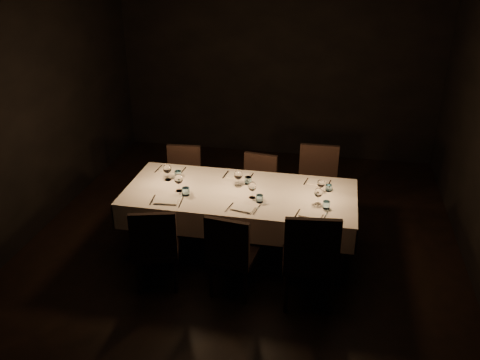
% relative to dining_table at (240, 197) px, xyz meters
% --- Properties ---
extents(room, '(5.01, 6.01, 3.01)m').
position_rel_dining_table_xyz_m(room, '(0.00, 0.00, 0.81)').
color(room, black).
rests_on(room, ground).
extents(dining_table, '(2.52, 1.12, 0.76)m').
position_rel_dining_table_xyz_m(dining_table, '(0.00, 0.00, 0.00)').
color(dining_table, black).
rests_on(dining_table, ground).
extents(chair_near_left, '(0.55, 0.55, 0.93)m').
position_rel_dining_table_xyz_m(chair_near_left, '(-0.69, -0.84, -0.17)').
color(chair_near_left, black).
rests_on(chair_near_left, ground).
extents(place_setting_near_left, '(0.37, 0.42, 0.20)m').
position_rel_dining_table_xyz_m(place_setting_near_left, '(-0.65, -0.22, 0.15)').
color(place_setting_near_left, silver).
rests_on(place_setting_near_left, dining_table).
extents(chair_near_center, '(0.49, 0.49, 0.92)m').
position_rel_dining_table_xyz_m(chair_near_center, '(0.07, -0.80, -0.18)').
color(chair_near_center, black).
rests_on(chair_near_center, ground).
extents(place_setting_near_center, '(0.35, 0.41, 0.19)m').
position_rel_dining_table_xyz_m(place_setting_near_center, '(0.16, -0.22, 0.15)').
color(place_setting_near_center, silver).
rests_on(place_setting_near_center, dining_table).
extents(chair_near_right, '(0.56, 0.56, 1.05)m').
position_rel_dining_table_xyz_m(chair_near_right, '(0.83, -0.82, -0.12)').
color(chair_near_right, black).
rests_on(chair_near_right, ground).
extents(place_setting_near_right, '(0.34, 0.40, 0.18)m').
position_rel_dining_table_xyz_m(place_setting_near_right, '(0.86, -0.22, 0.15)').
color(place_setting_near_right, silver).
rests_on(place_setting_near_right, dining_table).
extents(chair_far_left, '(0.46, 0.46, 0.89)m').
position_rel_dining_table_xyz_m(chair_far_left, '(-0.89, 0.77, -0.19)').
color(chair_far_left, black).
rests_on(chair_far_left, ground).
extents(place_setting_far_left, '(0.36, 0.42, 0.20)m').
position_rel_dining_table_xyz_m(place_setting_far_left, '(-0.86, 0.22, 0.15)').
color(place_setting_far_left, silver).
rests_on(place_setting_far_left, dining_table).
extents(chair_far_center, '(0.47, 0.47, 0.87)m').
position_rel_dining_table_xyz_m(chair_far_center, '(0.08, 0.73, -0.20)').
color(chair_far_center, black).
rests_on(chair_far_center, ground).
extents(place_setting_far_center, '(0.36, 0.42, 0.20)m').
position_rel_dining_table_xyz_m(place_setting_far_center, '(-0.04, 0.22, 0.15)').
color(place_setting_far_center, silver).
rests_on(place_setting_far_center, dining_table).
extents(chair_far_right, '(0.48, 0.48, 0.99)m').
position_rel_dining_table_xyz_m(chair_far_right, '(0.80, 0.85, -0.14)').
color(chair_far_right, black).
rests_on(chair_far_right, ground).
extents(place_setting_far_right, '(0.32, 0.39, 0.17)m').
position_rel_dining_table_xyz_m(place_setting_far_right, '(0.87, 0.22, 0.14)').
color(place_setting_far_right, silver).
rests_on(place_setting_far_right, dining_table).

